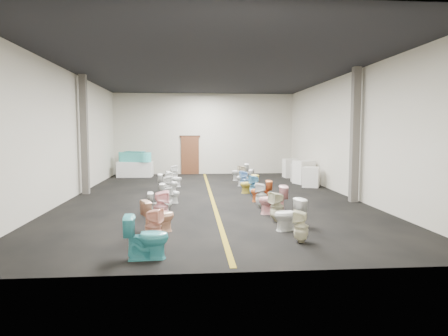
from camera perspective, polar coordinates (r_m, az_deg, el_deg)
The scene contains 41 objects.
floor at distance 14.70m, azimuth -1.83°, elevation -4.07°, with size 16.00×16.00×0.00m, color black.
ceiling at distance 14.67m, azimuth -1.88°, elevation 13.55°, with size 16.00×16.00×0.00m, color black.
wall_back at distance 22.51m, azimuth -2.85°, elevation 4.88°, with size 10.00×10.00×0.00m, color beige.
wall_front at distance 6.53m, azimuth 1.59°, elevation 4.22°, with size 10.00×10.00×0.00m, color beige.
wall_left at distance 15.12m, azimuth -21.20°, elevation 4.40°, with size 16.00×16.00×0.00m, color beige.
wall_right at distance 15.58m, azimuth 16.91°, elevation 4.54°, with size 16.00×16.00×0.00m, color beige.
aisle_stripe at distance 14.70m, azimuth -1.83°, elevation -4.06°, with size 0.12×15.60×0.01m, color olive.
back_door at distance 22.47m, azimuth -4.87°, elevation 1.80°, with size 1.00×0.10×2.10m, color #562D19.
door_frame at distance 22.45m, azimuth -4.89°, elevation 4.53°, with size 1.15×0.08×0.10m, color #331C11.
column_left at distance 16.01m, azimuth -19.32°, elevation 4.48°, with size 0.25×0.25×4.50m, color #59544C.
column_right at distance 14.09m, azimuth 18.20°, elevation 4.46°, with size 0.25×0.25×4.50m, color #59544C.
display_table at distance 21.58m, azimuth -12.58°, elevation -0.17°, with size 1.80×0.90×0.80m, color white.
bathtub at distance 21.53m, azimuth -12.61°, elevation 1.60°, with size 1.77×1.12×0.55m.
appliance_crate_a at distance 17.54m, azimuth 12.32°, elevation -1.27°, with size 0.67×0.67×0.86m, color silver.
appliance_crate_b at distance 18.59m, azimuth 11.33°, elevation -0.60°, with size 0.76×0.76×1.05m, color silver.
appliance_crate_c at distance 19.50m, azimuth 10.57°, elevation -0.67°, with size 0.72×0.72×0.82m, color silver.
appliance_crate_d at distance 21.02m, azimuth 9.44°, elevation -0.03°, with size 0.68×0.68×0.97m, color silver.
toilet_left_0 at distance 7.65m, azimuth -11.01°, elevation -9.65°, with size 0.46×0.81×0.83m, color teal.
toilet_left_1 at distance 8.57m, azimuth -10.05°, elevation -8.24°, with size 0.34×0.35×0.77m, color #F5AD94.
toilet_left_2 at distance 9.58m, azimuth -9.38°, elevation -6.76°, with size 0.43×0.76×0.78m, color #EDB18C.
toilet_left_3 at distance 10.45m, azimuth -9.02°, elevation -5.53°, with size 0.39×0.40×0.86m, color #F8AFB6.
toilet_left_4 at distance 11.47m, azimuth -9.20°, elevation -5.06°, with size 0.37×0.66×0.67m, color white.
toilet_left_5 at distance 12.40m, azimuth -8.06°, elevation -4.24°, with size 0.31×0.32×0.69m, color silver.
toilet_left_6 at distance 13.40m, azimuth -7.73°, elevation -3.58°, with size 0.37×0.65×0.66m, color white.
toilet_left_7 at distance 14.46m, azimuth -8.21°, elevation -2.67°, with size 0.36×0.37×0.80m, color silver.
toilet_left_8 at distance 15.46m, azimuth -8.03°, elevation -2.21°, with size 0.43×0.76×0.78m, color white.
toilet_left_9 at distance 16.36m, azimuth -7.95°, elevation -1.86°, with size 0.34×0.34×0.75m, color white.
toilet_left_10 at distance 17.33m, azimuth -7.17°, elevation -1.56°, with size 0.38×0.67×0.69m, color white.
toilet_left_11 at distance 18.42m, azimuth -7.23°, elevation -0.89°, with size 0.39×0.40×0.86m, color white.
toilet_right_0 at distance 8.73m, azimuth 10.95°, elevation -8.22°, with size 0.32×0.32×0.70m, color beige.
toilet_right_1 at distance 9.76m, azimuth 9.29°, elevation -6.59°, with size 0.43×0.75×0.76m, color white.
toilet_right_2 at distance 10.62m, azimuth 7.58°, elevation -5.52°, with size 0.36×0.37×0.80m, color beige.
toilet_right_3 at distance 11.59m, azimuth 6.98°, elevation -4.54°, with size 0.46×0.81×0.82m, color #EDA4A6.
toilet_right_4 at distance 12.52m, azimuth 5.34°, elevation -3.89°, with size 0.35×0.36×0.79m, color silver.
toilet_right_5 at distance 13.61m, azimuth 5.30°, elevation -3.29°, with size 0.40×0.71×0.72m, color orange.
toilet_right_6 at distance 14.57m, azimuth 4.37°, elevation -2.59°, with size 0.36×0.37×0.79m, color #61A9CC.
toilet_right_7 at distance 15.46m, azimuth 3.54°, elevation -2.29°, with size 0.40×0.70×0.71m, color gold.
toilet_right_8 at distance 16.46m, azimuth 2.90°, elevation -1.72°, with size 0.35×0.36×0.77m, color #82B6EF.
toilet_right_9 at distance 17.41m, azimuth 3.01°, elevation -1.38°, with size 0.42×0.74×0.75m, color white.
toilet_right_10 at distance 18.51m, azimuth 2.66°, elevation -0.89°, with size 0.37×0.38×0.82m, color beige.
toilet_right_11 at distance 19.41m, azimuth 2.30°, elevation -0.58°, with size 0.47×0.82×0.84m, color silver.
Camera 1 is at (-0.71, -14.49, 2.36)m, focal length 32.00 mm.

